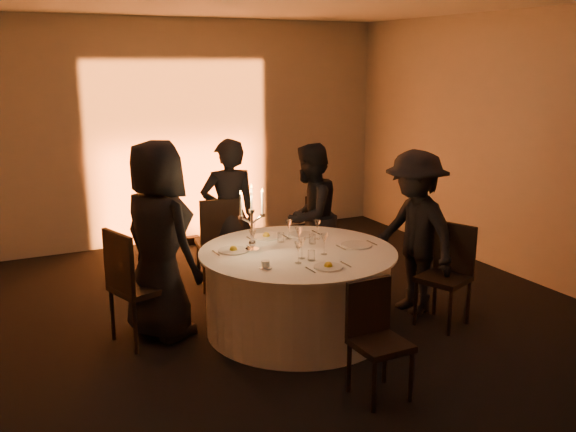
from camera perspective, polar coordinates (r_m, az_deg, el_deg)
name	(u,v)px	position (r m, az deg, el deg)	size (l,w,h in m)	color
floor	(298,329)	(6.09, 0.85, -10.04)	(7.00, 7.00, 0.00)	black
wall_back	(179,132)	(8.88, -9.64, 7.37)	(7.00, 7.00, 0.00)	#A8A39C
wall_right	(544,150)	(7.51, 21.77, 5.45)	(7.00, 7.00, 0.00)	#A8A39C
uplighter_fixture	(190,240)	(8.87, -8.70, -2.15)	(0.25, 0.12, 0.10)	black
banquet_table	(298,291)	(5.95, 0.87, -6.65)	(1.80, 1.80, 0.77)	black
chair_left	(132,280)	(5.77, -13.68, -5.57)	(0.57, 0.57, 1.04)	black
chair_back_left	(219,238)	(6.96, -6.11, -1.94)	(0.52, 0.52, 1.03)	black
chair_back_right	(308,228)	(7.49, 1.80, -1.06)	(0.57, 0.57, 0.97)	black
chair_right	(448,269)	(6.25, 14.04, -4.57)	(0.54, 0.54, 0.95)	black
chair_front	(375,332)	(4.88, 7.77, -10.21)	(0.39, 0.39, 0.87)	black
guest_left	(159,240)	(5.80, -11.43, -2.14)	(0.88, 0.57, 1.79)	black
guest_back_left	(229,216)	(6.89, -5.28, 0.03)	(0.61, 0.40, 1.66)	black
guest_back_right	(310,217)	(6.97, 1.93, -0.05)	(0.77, 0.60, 1.59)	black
guest_right	(415,233)	(6.39, 11.18, -1.45)	(1.05, 0.60, 1.62)	black
plate_left	(233,250)	(5.82, -4.88, -2.99)	(0.36, 0.27, 0.08)	white
plate_back_left	(266,236)	(6.25, -1.95, -1.77)	(0.35, 0.28, 0.08)	white
plate_back_right	(301,234)	(6.33, 1.17, -1.66)	(0.35, 0.25, 0.01)	white
plate_right	(357,245)	(6.00, 6.11, -2.59)	(0.36, 0.29, 0.01)	white
plate_front	(328,266)	(5.36, 3.60, -4.43)	(0.36, 0.24, 0.08)	white
coffee_cup	(265,265)	(5.34, -2.02, -4.36)	(0.11, 0.11, 0.07)	white
candelabra	(252,228)	(5.78, -3.23, -1.03)	(0.26, 0.12, 0.62)	white
wine_glass_a	(253,228)	(6.07, -3.16, -1.07)	(0.07, 0.07, 0.19)	white
wine_glass_b	(289,225)	(6.15, 0.07, -0.85)	(0.07, 0.07, 0.19)	white
wine_glass_c	(298,233)	(5.88, 0.94, -1.54)	(0.07, 0.07, 0.19)	white
wine_glass_d	(253,236)	(5.80, -3.17, -1.77)	(0.07, 0.07, 0.19)	white
wine_glass_e	(317,225)	(6.16, 2.61, -0.83)	(0.07, 0.07, 0.19)	white
wine_glass_f	(324,239)	(5.68, 3.24, -2.10)	(0.07, 0.07, 0.19)	white
wine_glass_g	(302,243)	(5.56, 1.25, -2.45)	(0.07, 0.07, 0.19)	white
wine_glass_h	(298,248)	(5.43, 0.91, -2.84)	(0.07, 0.07, 0.19)	white
tumbler_a	(281,237)	(6.09, -0.65, -1.91)	(0.07, 0.07, 0.09)	white
tumbler_b	(312,239)	(6.03, 2.17, -2.06)	(0.07, 0.07, 0.09)	white
tumbler_c	(311,255)	(5.54, 2.10, -3.52)	(0.07, 0.07, 0.09)	white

